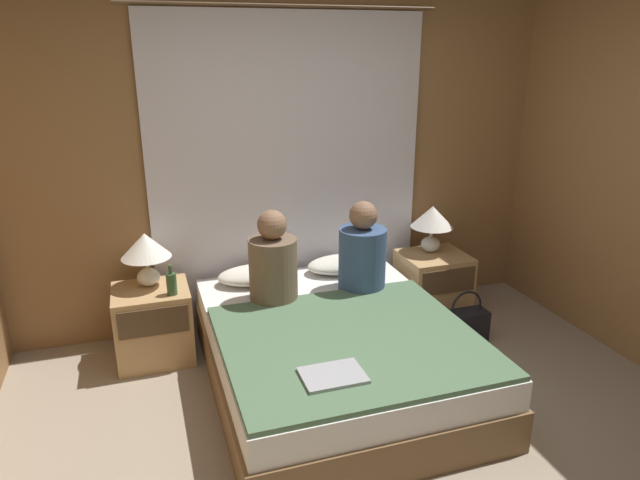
{
  "coord_description": "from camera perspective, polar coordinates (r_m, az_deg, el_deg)",
  "views": [
    {
      "loc": [
        -1.09,
        -2.15,
        2.09
      ],
      "look_at": [
        0.0,
        1.17,
        0.89
      ],
      "focal_mm": 32.0,
      "sensor_mm": 36.0,
      "label": 1
    }
  ],
  "objects": [
    {
      "name": "ground_plane",
      "position": [
        3.19,
        7.12,
        -22.11
      ],
      "size": [
        16.0,
        16.0,
        0.0
      ],
      "primitive_type": "plane",
      "color": "gray"
    },
    {
      "name": "wall_back",
      "position": [
        4.35,
        -3.32,
        7.79
      ],
      "size": [
        4.23,
        0.06,
        2.5
      ],
      "color": "olive",
      "rests_on": "ground_plane"
    },
    {
      "name": "curtain_panel",
      "position": [
        4.31,
        -3.08,
        6.64
      ],
      "size": [
        2.27,
        0.02,
        2.35
      ],
      "color": "silver",
      "rests_on": "ground_plane"
    },
    {
      "name": "bed",
      "position": [
        3.73,
        1.43,
        -11.22
      ],
      "size": [
        1.54,
        1.95,
        0.44
      ],
      "color": "brown",
      "rests_on": "ground_plane"
    },
    {
      "name": "nightstand_left",
      "position": [
        4.14,
        -16.31,
        -8.07
      ],
      "size": [
        0.51,
        0.46,
        0.52
      ],
      "color": "tan",
      "rests_on": "ground_plane"
    },
    {
      "name": "nightstand_right",
      "position": [
        4.68,
        11.22,
        -4.43
      ],
      "size": [
        0.51,
        0.46,
        0.52
      ],
      "color": "tan",
      "rests_on": "ground_plane"
    },
    {
      "name": "lamp_left",
      "position": [
        4.01,
        -17.04,
        -0.93
      ],
      "size": [
        0.33,
        0.33,
        0.38
      ],
      "color": "silver",
      "rests_on": "nightstand_left"
    },
    {
      "name": "lamp_right",
      "position": [
        4.57,
        11.15,
        1.94
      ],
      "size": [
        0.33,
        0.33,
        0.38
      ],
      "color": "silver",
      "rests_on": "nightstand_right"
    },
    {
      "name": "pillow_left",
      "position": [
        4.2,
        -6.49,
        -3.46
      ],
      "size": [
        0.55,
        0.32,
        0.12
      ],
      "color": "silver",
      "rests_on": "bed"
    },
    {
      "name": "pillow_right",
      "position": [
        4.37,
        2.23,
        -2.42
      ],
      "size": [
        0.55,
        0.32,
        0.12
      ],
      "color": "silver",
      "rests_on": "bed"
    },
    {
      "name": "blanket_on_bed",
      "position": [
        3.39,
        3.06,
        -9.98
      ],
      "size": [
        1.48,
        1.34,
        0.03
      ],
      "color": "#4C6B4C",
      "rests_on": "bed"
    },
    {
      "name": "person_left_in_bed",
      "position": [
        3.81,
        -4.71,
        -2.43
      ],
      "size": [
        0.33,
        0.33,
        0.64
      ],
      "color": "brown",
      "rests_on": "bed"
    },
    {
      "name": "person_right_in_bed",
      "position": [
        4.0,
        4.25,
        -1.37
      ],
      "size": [
        0.33,
        0.33,
        0.65
      ],
      "color": "#38517A",
      "rests_on": "bed"
    },
    {
      "name": "beer_bottle_on_left_stand",
      "position": [
        3.89,
        -14.62,
        -4.21
      ],
      "size": [
        0.07,
        0.07,
        0.21
      ],
      "color": "#2D4C28",
      "rests_on": "nightstand_left"
    },
    {
      "name": "laptop_on_bed",
      "position": [
        3.02,
        1.29,
        -13.38
      ],
      "size": [
        0.32,
        0.24,
        0.02
      ],
      "color": "#9EA0A5",
      "rests_on": "blanket_on_bed"
    },
    {
      "name": "handbag_on_floor",
      "position": [
        4.38,
        14.28,
        -8.25
      ],
      "size": [
        0.33,
        0.16,
        0.4
      ],
      "color": "black",
      "rests_on": "ground_plane"
    }
  ]
}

